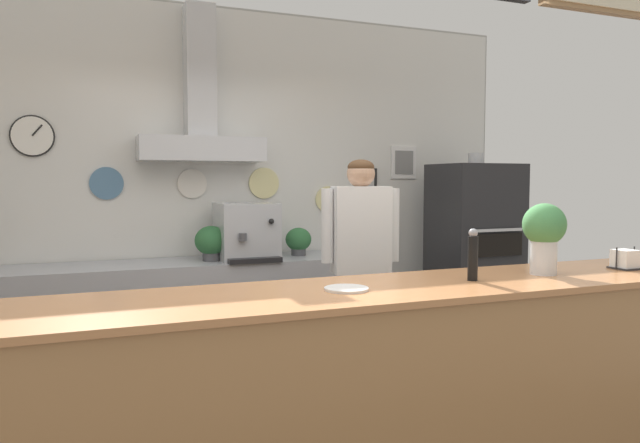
% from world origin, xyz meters
% --- Properties ---
extents(back_wall_assembly, '(5.50, 2.66, 3.02)m').
position_xyz_m(back_wall_assembly, '(-0.01, 2.27, 1.60)').
color(back_wall_assembly, '#9E9E99').
rests_on(back_wall_assembly, ground_plane).
extents(service_counter, '(4.40, 0.70, 1.04)m').
position_xyz_m(service_counter, '(0.00, -0.36, 0.52)').
color(service_counter, '#B77F4C').
rests_on(service_counter, ground_plane).
extents(back_prep_counter, '(2.98, 0.64, 0.88)m').
position_xyz_m(back_prep_counter, '(-0.27, 2.02, 0.43)').
color(back_prep_counter, '#A3A5AD').
rests_on(back_prep_counter, ground_plane).
extents(pizza_oven, '(0.71, 0.64, 1.78)m').
position_xyz_m(pizza_oven, '(2.17, 1.72, 0.84)').
color(pizza_oven, '#232326').
rests_on(pizza_oven, ground_plane).
extents(shop_worker, '(0.52, 0.29, 1.67)m').
position_xyz_m(shop_worker, '(0.56, 0.77, 0.90)').
color(shop_worker, '#232328').
rests_on(shop_worker, ground_plane).
extents(espresso_machine, '(0.47, 0.55, 0.46)m').
position_xyz_m(espresso_machine, '(0.10, 1.99, 1.11)').
color(espresso_machine, '#B7BABF').
rests_on(espresso_machine, back_prep_counter).
extents(potted_basil, '(0.22, 0.22, 0.24)m').
position_xyz_m(potted_basil, '(0.58, 2.05, 1.01)').
color(potted_basil, '#4C4C51').
rests_on(potted_basil, back_prep_counter).
extents(potted_rosemary, '(0.26, 0.26, 0.28)m').
position_xyz_m(potted_rosemary, '(-0.19, 1.98, 1.04)').
color(potted_rosemary, '#4C4C51').
rests_on(potted_rosemary, back_prep_counter).
extents(napkin_holder, '(0.14, 0.13, 0.12)m').
position_xyz_m(napkin_holder, '(1.61, -0.38, 1.09)').
color(napkin_holder, '#262628').
rests_on(napkin_holder, service_counter).
extents(condiment_plate, '(0.20, 0.20, 0.01)m').
position_xyz_m(condiment_plate, '(-0.07, -0.38, 1.05)').
color(condiment_plate, white).
rests_on(condiment_plate, service_counter).
extents(pepper_grinder, '(0.05, 0.05, 0.25)m').
position_xyz_m(pepper_grinder, '(0.60, -0.38, 1.17)').
color(pepper_grinder, black).
rests_on(pepper_grinder, service_counter).
extents(basil_vase, '(0.22, 0.22, 0.37)m').
position_xyz_m(basil_vase, '(1.06, -0.36, 1.25)').
color(basil_vase, silver).
rests_on(basil_vase, service_counter).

